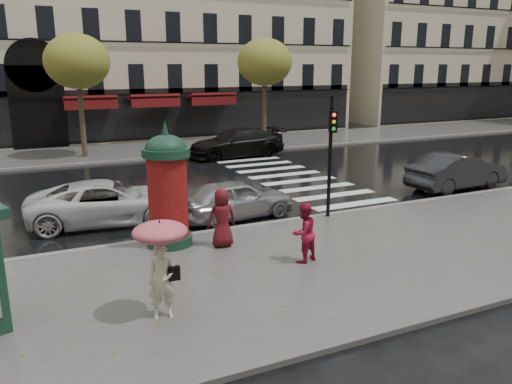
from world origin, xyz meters
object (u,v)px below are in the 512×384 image
morris_column (168,186)px  car_white (108,202)px  car_silver (236,199)px  car_black (236,143)px  traffic_light (331,145)px  car_darkgrey (457,171)px  woman_red (304,233)px  man_burgundy (222,218)px  woman_umbrella (161,254)px

morris_column → car_white: (-1.18, 3.12, -1.09)m
morris_column → car_white: 3.51m
car_silver → car_black: size_ratio=0.72×
traffic_light → car_white: (-6.66, 2.79, -1.82)m
car_darkgrey → car_black: car_black is taller
traffic_light → car_white: 7.45m
traffic_light → car_silver: bearing=150.9°
woman_red → car_silver: bearing=-106.9°
woman_red → man_burgundy: bearing=-69.2°
traffic_light → car_silver: traffic_light is taller
man_burgundy → car_black: 14.60m
woman_umbrella → morris_column: morris_column is taller
car_darkgrey → car_black: (-5.42, 10.76, 0.05)m
morris_column → traffic_light: size_ratio=0.88×
car_white → car_black: 12.67m
traffic_light → car_black: 12.48m
man_burgundy → morris_column: (-1.28, 0.76, 0.85)m
woman_red → car_white: bearing=-72.4°
car_darkgrey → car_black: size_ratio=0.83×
woman_red → car_white: woman_red is taller
woman_umbrella → woman_red: size_ratio=1.33×
car_silver → traffic_light: bearing=-125.3°
traffic_light → woman_red: bearing=-132.1°
car_black → man_burgundy: bearing=-25.1°
morris_column → traffic_light: 5.53m
car_black → car_white: bearing=-42.8°
woman_umbrella → man_burgundy: woman_umbrella is taller
man_burgundy → car_white: (-2.47, 3.88, -0.24)m
car_silver → car_white: bearing=65.7°
man_burgundy → morris_column: bearing=-27.7°
car_darkgrey → woman_umbrella: bearing=108.0°
man_burgundy → car_darkgrey: (11.41, 2.56, -0.19)m
car_silver → car_black: (4.50, 10.73, 0.12)m
car_darkgrey → car_black: 12.04m
morris_column → car_silver: (2.78, 1.83, -1.12)m
man_burgundy → traffic_light: bearing=-162.5°
woman_umbrella → car_white: size_ratio=0.41×
woman_red → car_black: 15.89m
woman_umbrella → car_black: woman_umbrella is taller
woman_red → morris_column: 3.95m
morris_column → woman_umbrella: bearing=-107.0°
woman_umbrella → car_darkgrey: woman_umbrella is taller
car_white → man_burgundy: bearing=-140.3°
car_silver → man_burgundy: bearing=143.9°
woman_red → morris_column: morris_column is taller
car_white → car_black: car_black is taller
car_silver → morris_column: bearing=117.2°
woman_red → car_darkgrey: woman_red is taller
morris_column → car_darkgrey: size_ratio=0.77×
morris_column → car_silver: bearing=33.4°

